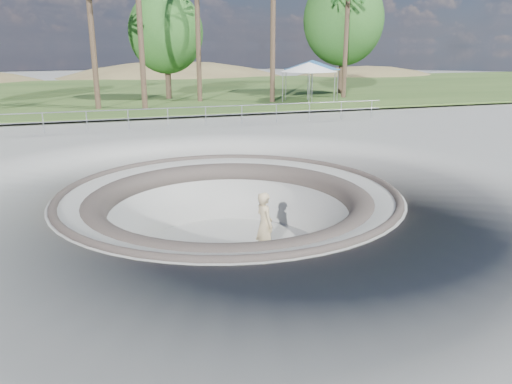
% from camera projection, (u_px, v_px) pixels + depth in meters
% --- Properties ---
extents(ground, '(180.00, 180.00, 0.00)m').
position_uv_depth(ground, '(229.00, 192.00, 15.08)').
color(ground, gray).
rests_on(ground, ground).
extents(skate_bowl, '(14.00, 14.00, 4.10)m').
position_uv_depth(skate_bowl, '(230.00, 248.00, 15.59)').
color(skate_bowl, gray).
rests_on(skate_bowl, ground).
extents(grass_strip, '(180.00, 36.00, 0.12)m').
position_uv_depth(grass_strip, '(132.00, 92.00, 46.01)').
color(grass_strip, '#314E1F').
rests_on(grass_strip, ground).
extents(distant_hills, '(103.20, 45.00, 28.60)m').
position_uv_depth(distant_hills, '(149.00, 129.00, 70.30)').
color(distant_hills, brown).
rests_on(distant_hills, ground).
extents(safety_railing, '(25.00, 0.06, 1.03)m').
position_uv_depth(safety_railing, '(168.00, 118.00, 25.82)').
color(safety_railing, gray).
rests_on(safety_railing, ground).
extents(skateboard, '(0.91, 0.39, 0.09)m').
position_uv_depth(skateboard, '(264.00, 256.00, 14.98)').
color(skateboard, brown).
rests_on(skateboard, ground).
extents(skater, '(0.59, 0.79, 2.00)m').
position_uv_depth(skater, '(265.00, 225.00, 14.69)').
color(skater, tan).
rests_on(skater, skateboard).
extents(canopy_white, '(5.23, 5.23, 2.86)m').
position_uv_depth(canopy_white, '(309.00, 67.00, 36.05)').
color(canopy_white, gray).
rests_on(canopy_white, ground).
extents(canopy_blue, '(5.46, 5.46, 2.97)m').
position_uv_depth(canopy_blue, '(312.00, 65.00, 37.50)').
color(canopy_blue, gray).
rests_on(canopy_blue, ground).
extents(bushy_tree_mid, '(5.67, 5.16, 8.18)m').
position_uv_depth(bushy_tree_mid, '(166.00, 32.00, 37.98)').
color(bushy_tree_mid, brown).
rests_on(bushy_tree_mid, ground).
extents(bushy_tree_right, '(6.89, 6.26, 9.94)m').
position_uv_depth(bushy_tree_right, '(343.00, 20.00, 42.01)').
color(bushy_tree_right, brown).
rests_on(bushy_tree_right, ground).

